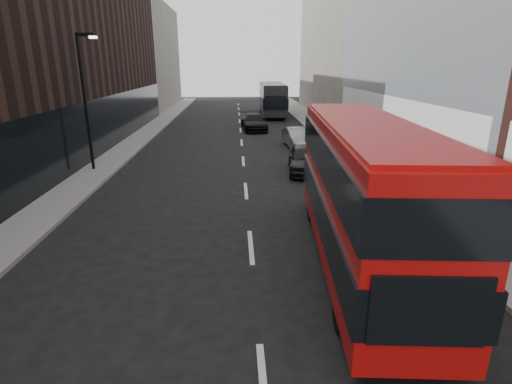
{
  "coord_description": "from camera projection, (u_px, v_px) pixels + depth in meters",
  "views": [
    {
      "loc": [
        -0.44,
        -3.77,
        5.66
      ],
      "look_at": [
        0.07,
        6.04,
        2.5
      ],
      "focal_mm": 28.0,
      "sensor_mm": 36.0,
      "label": 1
    }
  ],
  "objects": [
    {
      "name": "sidewalk_right",
      "position": [
        343.0,
        143.0,
        29.45
      ],
      "size": [
        3.0,
        80.0,
        0.15
      ],
      "primitive_type": "cube",
      "color": "slate",
      "rests_on": "ground"
    },
    {
      "name": "sidewalk_left",
      "position": [
        131.0,
        145.0,
        28.69
      ],
      "size": [
        2.0,
        80.0,
        0.15
      ],
      "primitive_type": "cube",
      "color": "slate",
      "rests_on": "ground"
    },
    {
      "name": "building_victorian",
      "position": [
        339.0,
        27.0,
        44.77
      ],
      "size": [
        6.5,
        24.0,
        21.0
      ],
      "color": "#68635B",
      "rests_on": "ground"
    },
    {
      "name": "building_left_mid",
      "position": [
        93.0,
        46.0,
        31.16
      ],
      "size": [
        5.0,
        24.0,
        14.0
      ],
      "primitive_type": "cube",
      "color": "black",
      "rests_on": "ground"
    },
    {
      "name": "building_left_far",
      "position": [
        150.0,
        57.0,
        52.23
      ],
      "size": [
        5.0,
        20.0,
        13.0
      ],
      "primitive_type": "cube",
      "color": "#68635B",
      "rests_on": "ground"
    },
    {
      "name": "street_lamp",
      "position": [
        86.0,
        94.0,
        20.77
      ],
      "size": [
        1.06,
        0.22,
        7.0
      ],
      "color": "black",
      "rests_on": "sidewalk_left"
    },
    {
      "name": "red_bus",
      "position": [
        363.0,
        187.0,
        11.3
      ],
      "size": [
        3.32,
        10.53,
        4.19
      ],
      "rotation": [
        0.0,
        0.0,
        -0.09
      ],
      "color": "#B90C0B",
      "rests_on": "ground"
    },
    {
      "name": "grey_bus",
      "position": [
        272.0,
        98.0,
        45.62
      ],
      "size": [
        2.87,
        11.16,
        3.58
      ],
      "rotation": [
        0.0,
        0.0,
        -0.02
      ],
      "color": "black",
      "rests_on": "ground"
    },
    {
      "name": "car_a",
      "position": [
        305.0,
        159.0,
        21.73
      ],
      "size": [
        2.22,
        4.51,
        1.48
      ],
      "primitive_type": "imported",
      "rotation": [
        0.0,
        0.0,
        -0.11
      ],
      "color": "black",
      "rests_on": "ground"
    },
    {
      "name": "car_b",
      "position": [
        297.0,
        138.0,
        28.14
      ],
      "size": [
        1.81,
        4.27,
        1.37
      ],
      "primitive_type": "imported",
      "rotation": [
        0.0,
        0.0,
        0.09
      ],
      "color": "gray",
      "rests_on": "ground"
    },
    {
      "name": "car_c",
      "position": [
        254.0,
        122.0,
        35.58
      ],
      "size": [
        2.42,
        5.11,
        1.44
      ],
      "primitive_type": "imported",
      "rotation": [
        0.0,
        0.0,
        0.08
      ],
      "color": "black",
      "rests_on": "ground"
    }
  ]
}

